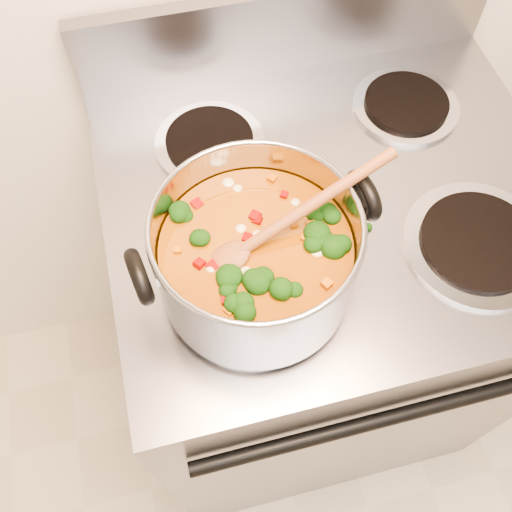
# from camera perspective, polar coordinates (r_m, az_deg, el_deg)

# --- Properties ---
(electric_range) EXTENTS (0.77, 0.70, 1.08)m
(electric_range) POSITION_cam_1_polar(r_m,az_deg,el_deg) (1.35, 5.67, -5.06)
(electric_range) COLOR gray
(electric_range) RESTS_ON ground
(stockpot) EXTENTS (0.34, 0.28, 0.17)m
(stockpot) POSITION_cam_1_polar(r_m,az_deg,el_deg) (0.78, 0.01, -0.08)
(stockpot) COLOR #A5A5AD
(stockpot) RESTS_ON electric_range
(wooden_spoon) EXTENTS (0.29, 0.10, 0.11)m
(wooden_spoon) POSITION_cam_1_polar(r_m,az_deg,el_deg) (0.75, 1.29, 2.34)
(wooden_spoon) COLOR brown
(wooden_spoon) RESTS_ON stockpot
(cooktop_crumbs) EXTENTS (0.22, 0.35, 0.01)m
(cooktop_crumbs) POSITION_cam_1_polar(r_m,az_deg,el_deg) (0.89, 1.60, 1.34)
(cooktop_crumbs) COLOR black
(cooktop_crumbs) RESTS_ON electric_range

